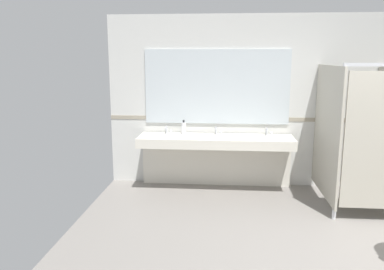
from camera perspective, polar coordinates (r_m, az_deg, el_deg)
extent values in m
cube|color=silver|center=(6.41, 21.91, 4.41)|extent=(7.36, 0.12, 2.62)
cube|color=#9E937F|center=(6.38, 21.90, 2.01)|extent=(7.36, 0.01, 0.06)
cube|color=silver|center=(5.86, 3.45, -0.91)|extent=(2.31, 0.58, 0.14)
cube|color=silver|center=(6.20, 3.47, -4.14)|extent=(2.31, 0.08, 0.68)
cube|color=beige|center=(5.89, -4.05, -0.64)|extent=(0.42, 0.32, 0.11)
cylinder|color=silver|center=(6.09, -3.74, 0.77)|extent=(0.04, 0.04, 0.11)
cylinder|color=silver|center=(6.03, -3.82, 1.10)|extent=(0.03, 0.11, 0.03)
sphere|color=silver|center=(6.10, -3.07, 0.55)|extent=(0.04, 0.04, 0.04)
cube|color=beige|center=(5.82, 3.45, -0.78)|extent=(0.42, 0.32, 0.11)
cylinder|color=silver|center=(6.03, 3.52, 0.66)|extent=(0.04, 0.04, 0.11)
cylinder|color=silver|center=(5.96, 3.51, 0.98)|extent=(0.03, 0.11, 0.03)
sphere|color=silver|center=(6.04, 4.18, 0.43)|extent=(0.04, 0.04, 0.04)
cube|color=beige|center=(5.86, 11.00, -0.90)|extent=(0.42, 0.32, 0.11)
cylinder|color=silver|center=(6.06, 10.81, 0.53)|extent=(0.04, 0.04, 0.11)
cylinder|color=silver|center=(6.00, 10.88, 0.85)|extent=(0.03, 0.11, 0.03)
sphere|color=silver|center=(6.08, 11.45, 0.31)|extent=(0.04, 0.04, 0.04)
cube|color=silver|center=(6.04, 3.62, 7.00)|extent=(2.21, 0.02, 1.13)
cube|color=#B2AD9E|center=(5.61, 19.04, 0.52)|extent=(0.03, 1.33, 1.76)
cylinder|color=silver|center=(5.30, 19.96, -10.79)|extent=(0.05, 0.05, 0.12)
cube|color=#B2AD9E|center=(5.14, 25.43, -0.91)|extent=(0.79, 0.03, 1.66)
cylinder|color=white|center=(6.03, -1.22, 1.01)|extent=(0.07, 0.07, 0.18)
cylinder|color=black|center=(6.01, -1.23, 2.01)|extent=(0.03, 0.03, 0.04)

